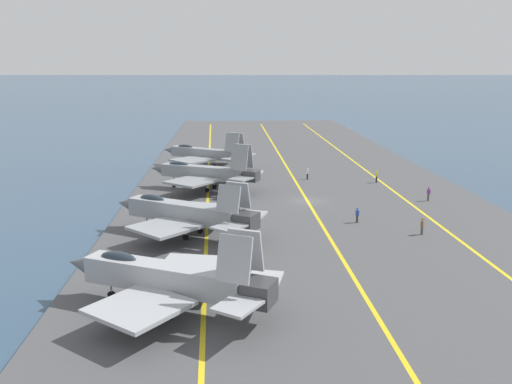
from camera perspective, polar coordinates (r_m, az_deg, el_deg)
ground_plane at (r=68.99m, az=5.42°, el=-1.28°), size 2000.00×2000.00×0.00m
carrier_deck at (r=68.94m, az=5.43°, el=-1.11°), size 206.27×45.85×0.40m
deck_stripe_foul_line at (r=71.84m, az=15.43°, el=-0.79°), size 185.64×0.41×0.01m
deck_stripe_centerline at (r=68.89m, az=5.43°, el=-0.95°), size 185.64×0.36×0.01m
deck_stripe_edge_line at (r=68.18m, az=-5.11°, el=-1.09°), size 185.60×4.64×0.01m
parked_jet_nearest at (r=38.55m, az=-9.32°, el=-8.90°), size 13.45×16.26×6.34m
parked_jet_second at (r=54.66m, az=-7.50°, el=-2.15°), size 13.42×16.19×5.95m
parked_jet_third at (r=74.39m, az=-5.35°, el=2.08°), size 13.94×16.26×6.61m
parked_jet_fourth at (r=90.57m, az=-5.26°, el=4.04°), size 13.87×16.17×6.23m
crew_yellow_vest at (r=81.14m, az=12.58°, el=1.67°), size 0.44×0.36×1.82m
crew_purple_vest at (r=71.86m, az=17.70°, el=-0.12°), size 0.29×0.40×1.80m
crew_blue_vest at (r=60.08m, az=10.61°, el=-2.33°), size 0.35×0.43×1.68m
crew_brown_vest at (r=57.40m, az=17.10°, el=-3.39°), size 0.46×0.44×1.74m
crew_white_vest at (r=81.86m, az=5.44°, el=1.99°), size 0.35×0.43×1.74m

